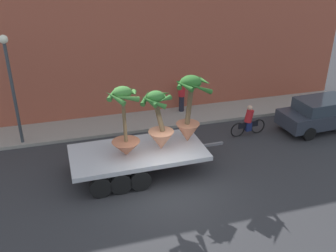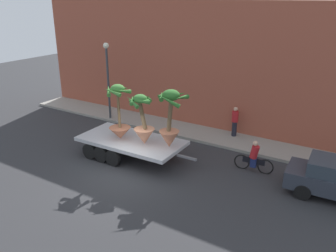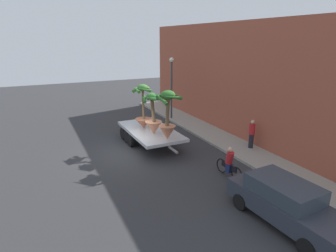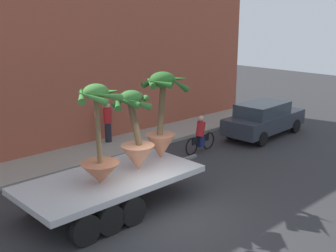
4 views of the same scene
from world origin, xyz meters
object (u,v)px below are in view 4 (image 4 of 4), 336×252
Objects in this scene: pedestrian_near_gate at (108,122)px; parked_car at (264,118)px; potted_palm_middle at (136,137)px; potted_palm_rear at (99,146)px; cyclist at (200,136)px; potted_palm_front at (162,119)px; flatbed_trailer at (104,185)px.

parked_car is at bearing -31.21° from pedestrian_near_gate.
parked_car is at bearing 9.73° from potted_palm_middle.
cyclist is (6.20, 2.02, -1.38)m from potted_palm_rear.
potted_palm_middle is at bearing -116.69° from pedestrian_near_gate.
potted_palm_front is 0.60× the size of parked_car.
potted_palm_rear is 1.35m from potted_palm_middle.
potted_palm_rear is 6.68m from pedestrian_near_gate.
cyclist is (5.93, 1.77, -0.10)m from flatbed_trailer.
parked_car reaches higher than flatbed_trailer.
parked_car is (3.83, -0.41, 0.16)m from cyclist.
flatbed_trailer is 1.35× the size of parked_car.
pedestrian_near_gate reaches higher than cyclist.
potted_palm_front is at bearing -170.93° from parked_car.
parked_car is (9.76, 1.36, 0.06)m from flatbed_trailer.
potted_palm_rear is 6.67m from cyclist.
potted_palm_rear is 10.23m from parked_car.
flatbed_trailer is at bearing -126.03° from pedestrian_near_gate.
potted_palm_front is 7.62m from parked_car.
potted_palm_middle is (1.07, -0.13, 1.23)m from flatbed_trailer.
potted_palm_front is (1.31, 0.31, 0.27)m from potted_palm_middle.
cyclist is at bearing 18.03° from potted_palm_rear.
pedestrian_near_gate is at bearing 148.79° from parked_car.
flatbed_trailer is 1.34m from potted_palm_rear.
potted_palm_front is 1.63× the size of pedestrian_near_gate.
potted_palm_middle is (1.34, 0.11, -0.05)m from potted_palm_rear.
potted_palm_rear is 0.99× the size of potted_palm_front.
potted_palm_middle is 1.37m from potted_palm_front.
parked_car is at bearing 9.07° from potted_palm_front.
pedestrian_near_gate is (2.60, 5.18, -0.96)m from potted_palm_middle.
pedestrian_near_gate is at bearing 124.59° from cyclist.
cyclist is (4.86, 1.90, -1.33)m from potted_palm_middle.
flatbed_trailer is 6.19m from cyclist.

